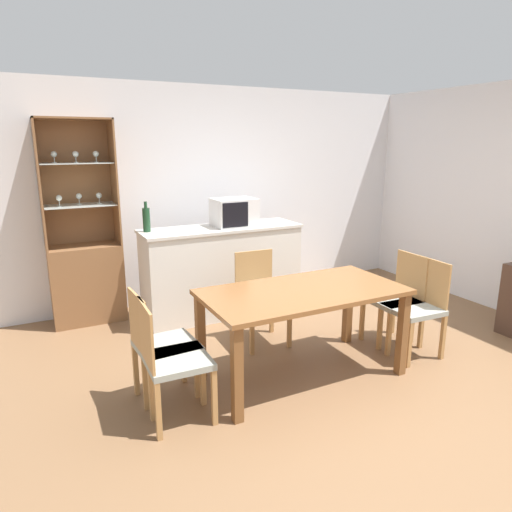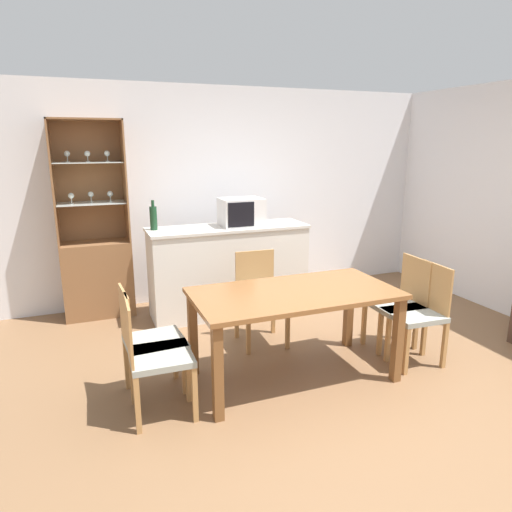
% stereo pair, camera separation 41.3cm
% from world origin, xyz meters
% --- Properties ---
extents(ground_plane, '(18.00, 18.00, 0.00)m').
position_xyz_m(ground_plane, '(0.00, 0.00, 0.00)').
color(ground_plane, brown).
extents(wall_back, '(6.80, 0.06, 2.55)m').
position_xyz_m(wall_back, '(0.00, 2.63, 1.27)').
color(wall_back, silver).
rests_on(wall_back, ground_plane).
extents(kitchen_counter, '(1.77, 0.55, 1.00)m').
position_xyz_m(kitchen_counter, '(-0.34, 1.94, 0.50)').
color(kitchen_counter, silver).
rests_on(kitchen_counter, ground_plane).
extents(display_cabinet, '(0.74, 0.40, 2.14)m').
position_xyz_m(display_cabinet, '(-1.72, 2.41, 0.60)').
color(display_cabinet, brown).
rests_on(display_cabinet, ground_plane).
extents(dining_table, '(1.63, 0.84, 0.75)m').
position_xyz_m(dining_table, '(-0.31, 0.32, 0.65)').
color(dining_table, brown).
rests_on(dining_table, ground_plane).
extents(dining_chair_side_right_far, '(0.44, 0.44, 0.88)m').
position_xyz_m(dining_chair_side_right_far, '(0.84, 0.45, 0.45)').
color(dining_chair_side_right_far, '#999E93').
rests_on(dining_chair_side_right_far, ground_plane).
extents(dining_chair_head_far, '(0.45, 0.45, 0.88)m').
position_xyz_m(dining_chair_head_far, '(-0.30, 1.07, 0.45)').
color(dining_chair_head_far, '#999E93').
rests_on(dining_chair_head_far, ground_plane).
extents(dining_chair_side_left_near, '(0.44, 0.44, 0.88)m').
position_xyz_m(dining_chair_side_left_near, '(-1.45, 0.20, 0.45)').
color(dining_chair_side_left_near, '#999E93').
rests_on(dining_chair_side_left_near, ground_plane).
extents(dining_chair_side_left_far, '(0.45, 0.45, 0.88)m').
position_xyz_m(dining_chair_side_left_far, '(-1.45, 0.45, 0.45)').
color(dining_chair_side_left_far, '#999E93').
rests_on(dining_chair_side_left_far, ground_plane).
extents(dining_chair_side_right_near, '(0.45, 0.45, 0.88)m').
position_xyz_m(dining_chair_side_right_near, '(0.84, 0.19, 0.45)').
color(dining_chair_side_right_near, '#999E93').
rests_on(dining_chair_side_right_near, ground_plane).
extents(microwave, '(0.46, 0.36, 0.30)m').
position_xyz_m(microwave, '(-0.18, 1.94, 1.15)').
color(microwave, silver).
rests_on(microwave, kitchen_counter).
extents(wine_bottle, '(0.08, 0.08, 0.31)m').
position_xyz_m(wine_bottle, '(-1.13, 2.04, 1.13)').
color(wine_bottle, '#193D23').
rests_on(wine_bottle, kitchen_counter).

